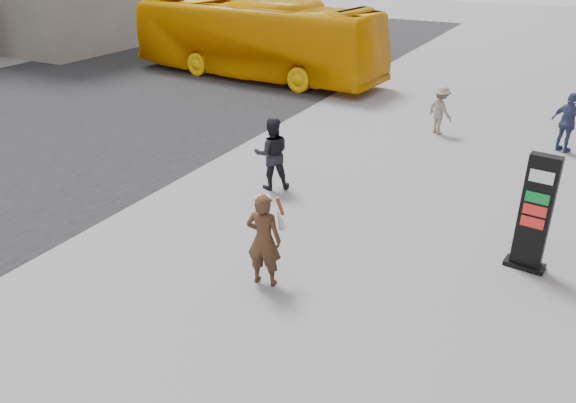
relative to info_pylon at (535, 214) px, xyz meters
The scene contains 8 objects.
ground 4.26m from the info_pylon, 147.78° to the right, with size 100.00×100.00×0.00m, color #9E9EA3.
road 16.75m from the info_pylon, behind, with size 16.00×60.00×0.01m, color black.
info_pylon is the anchor object (origin of this frame).
woman 4.95m from the info_pylon, 145.68° to the right, with size 0.73×0.68×1.76m.
bus 17.01m from the info_pylon, 138.85° to the left, with size 2.77×11.82×3.29m, color #E39D03.
pedestrian_a 6.15m from the info_pylon, behind, with size 0.87×0.68×1.80m, color black.
pedestrian_b 8.02m from the info_pylon, 116.25° to the left, with size 0.98×0.56×1.51m, color gray.
pedestrian_c 7.25m from the info_pylon, 89.24° to the left, with size 1.01×0.42×1.73m, color #384167.
Camera 1 is at (3.84, -7.97, 5.70)m, focal length 35.00 mm.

